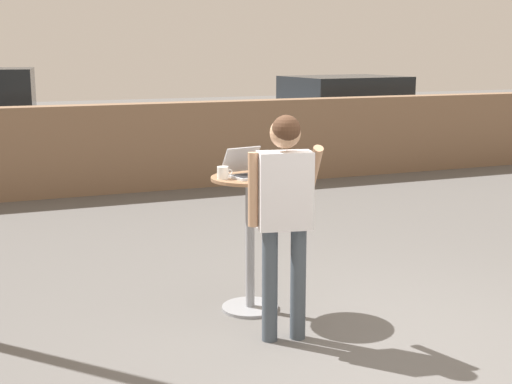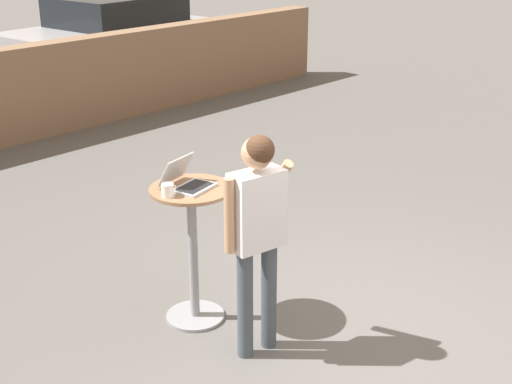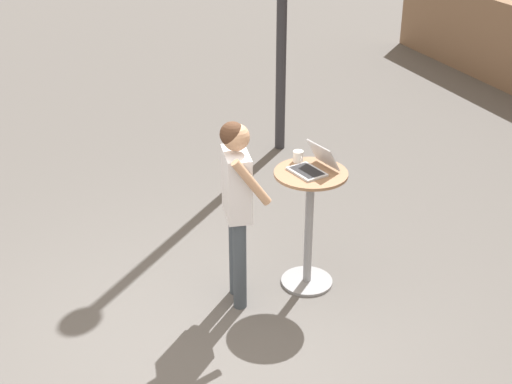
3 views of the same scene
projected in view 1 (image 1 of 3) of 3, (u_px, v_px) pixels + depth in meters
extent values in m
plane|color=#5B5956|center=(386.00, 359.00, 4.74)|extent=(50.00, 50.00, 0.00)
cube|color=#84664C|center=(156.00, 146.00, 10.36)|extent=(13.78, 0.35, 1.26)
cylinder|color=gray|center=(250.00, 307.00, 5.64)|extent=(0.45, 0.45, 0.03)
cylinder|color=gray|center=(250.00, 244.00, 5.54)|extent=(0.07, 0.07, 1.02)
cylinder|color=#8C6647|center=(250.00, 178.00, 5.44)|extent=(0.60, 0.60, 0.02)
cube|color=#B7BABF|center=(252.00, 176.00, 5.40)|extent=(0.34, 0.26, 0.02)
cube|color=black|center=(252.00, 175.00, 5.40)|extent=(0.29, 0.22, 0.00)
cube|color=#B7BABF|center=(240.00, 159.00, 5.51)|extent=(0.32, 0.18, 0.20)
cube|color=white|center=(241.00, 159.00, 5.51)|extent=(0.29, 0.16, 0.18)
cylinder|color=white|center=(223.00, 173.00, 5.34)|extent=(0.09, 0.09, 0.09)
torus|color=white|center=(230.00, 172.00, 5.36)|extent=(0.04, 0.01, 0.04)
cylinder|color=#424C56|center=(270.00, 285.00, 4.97)|extent=(0.11, 0.11, 0.81)
cylinder|color=#424C56|center=(298.00, 284.00, 5.00)|extent=(0.11, 0.11, 0.81)
cube|color=silver|center=(285.00, 190.00, 4.85)|extent=(0.40, 0.25, 0.54)
sphere|color=tan|center=(285.00, 133.00, 4.77)|extent=(0.21, 0.21, 0.21)
sphere|color=#472D1E|center=(286.00, 129.00, 4.74)|extent=(0.19, 0.19, 0.19)
cylinder|color=tan|center=(253.00, 190.00, 4.81)|extent=(0.07, 0.07, 0.51)
cylinder|color=tan|center=(313.00, 171.00, 4.94)|extent=(0.13, 0.31, 0.39)
cube|color=#9E9EA3|center=(336.00, 122.00, 13.85)|extent=(4.03, 2.22, 0.71)
cube|color=black|center=(345.00, 90.00, 13.82)|extent=(2.27, 1.84, 0.52)
cylinder|color=black|center=(306.00, 148.00, 12.61)|extent=(0.62, 0.27, 0.61)
cylinder|color=black|center=(260.00, 137.00, 14.17)|extent=(0.62, 0.27, 0.61)
cylinder|color=black|center=(413.00, 140.00, 13.67)|extent=(0.62, 0.27, 0.61)
cylinder|color=black|center=(359.00, 130.00, 15.23)|extent=(0.62, 0.27, 0.61)
cylinder|color=black|center=(31.00, 161.00, 11.10)|extent=(0.64, 0.30, 0.62)
cylinder|color=black|center=(35.00, 147.00, 12.60)|extent=(0.64, 0.30, 0.62)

